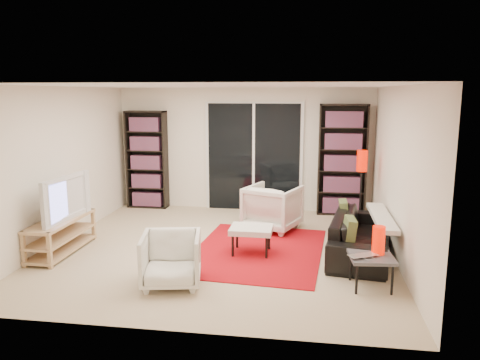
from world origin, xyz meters
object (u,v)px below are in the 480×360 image
Objects in this scene: tv_stand at (61,235)px; sofa at (361,235)px; ottoman at (251,230)px; bookshelf_left at (147,160)px; side_table at (371,259)px; floor_lamp at (362,169)px; armchair_front at (171,260)px; armchair_back at (273,207)px; bookshelf_right at (342,160)px.

sofa is (4.32, 0.57, 0.03)m from tv_stand.
sofa is 3.31× the size of ottoman.
bookshelf_left reaches higher than side_table.
bookshelf_left reaches higher than floor_lamp.
sofa is 1.65m from floor_lamp.
bookshelf_left is 3.22× the size of ottoman.
armchair_front is 2.40m from side_table.
sofa is 1.73m from armchair_back.
bookshelf_right is at bearing 34.21° from tv_stand.
bookshelf_left is at bearing -3.69° from armchair_back.
bookshelf_left is 3.53m from ottoman.
armchair_back reaches higher than sofa.
sofa is 2.81× the size of armchair_front.
armchair_front is at bearing -66.68° from bookshelf_left.
bookshelf_right reaches higher than sofa.
side_table is (1.36, -2.25, -0.03)m from armchair_back.
armchair_front is 3.94m from floor_lamp.
bookshelf_right reaches higher than armchair_front.
bookshelf_right is 1.57× the size of floor_lamp.
bookshelf_right reaches higher than floor_lamp.
armchair_back is at bearing -164.16° from floor_lamp.
floor_lamp reaches higher than sofa.
floor_lamp is (0.13, 2.67, 0.66)m from side_table.
armchair_back is at bearing 56.62° from armchair_front.
bookshelf_right reaches higher than tv_stand.
armchair_front is at bearing -122.88° from ottoman.
bookshelf_left is 1.44× the size of tv_stand.
sofa is 3.63× the size of side_table.
armchair_front is at bearing -120.83° from bookshelf_right.
floor_lamp is (1.49, 0.42, 0.63)m from armchair_back.
side_table is at bearing -8.24° from tv_stand.
armchair_front is 1.51m from ottoman.
bookshelf_right is at bearing -0.00° from bookshelf_left.
sofa reaches higher than side_table.
sofa is at bearing -94.74° from floor_lamp.
tv_stand is 1.01× the size of floor_lamp.
tv_stand is at bearing 49.70° from armchair_back.
ottoman is 1.10× the size of side_table.
armchair_back is 1.53× the size of side_table.
ottoman is 1.85m from side_table.
bookshelf_right is at bearing -114.04° from armchair_back.
floor_lamp is at bearing 38.29° from armchair_front.
armchair_front is at bearing -25.21° from tv_stand.
side_table is at bearing -4.53° from armchair_front.
ottoman is at bearing 107.08° from sofa.
armchair_front reaches higher than tv_stand.
armchair_back is 1.18× the size of armchair_front.
bookshelf_right is 5.10m from tv_stand.
side_table is 2.75m from floor_lamp.
bookshelf_right reaches higher than bookshelf_left.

